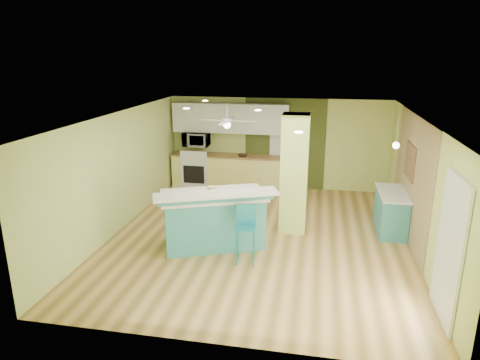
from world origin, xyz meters
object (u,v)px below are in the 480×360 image
Objects in this scene: side_counter at (391,211)px; fruit_bowl at (243,155)px; bar_stool at (246,225)px; canister at (211,191)px; peninsula at (214,218)px.

fruit_bowl is (-3.61, 2.29, 0.54)m from side_counter.
canister reaches higher than bar_stool.
peninsula is at bearing 65.67° from canister.
fruit_bowl is (-0.09, 3.66, 0.41)m from peninsula.
fruit_bowl is 1.50× the size of canister.
peninsula is 13.94× the size of canister.
bar_stool is 4.09× the size of fruit_bowl.
canister is (-0.03, -0.06, 0.58)m from peninsula.
peninsula reaches higher than fruit_bowl.
fruit_bowl is 3.73m from canister.
canister is (-3.55, -1.43, 0.71)m from side_counter.
side_counter is (2.79, 1.94, -0.28)m from bar_stool.
bar_stool is 3.41m from side_counter.
bar_stool is 1.01m from canister.
fruit_bowl is at bearing 147.65° from side_counter.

